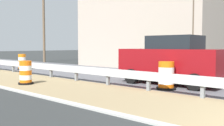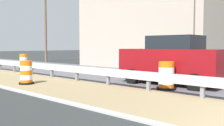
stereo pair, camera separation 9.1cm
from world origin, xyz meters
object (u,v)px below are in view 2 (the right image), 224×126
object	(u,v)px
traffic_barrel_close	(26,74)
car_lead_far_lane	(172,60)
traffic_barrel_nearest	(166,77)
utility_pole_mid	(45,15)
traffic_barrel_mid	(24,63)

from	to	relation	value
traffic_barrel_close	car_lead_far_lane	distance (m)	6.28
car_lead_far_lane	traffic_barrel_close	bearing A→B (deg)	40.09
traffic_barrel_nearest	utility_pole_mid	xyz separation A→B (m)	(6.29, 17.88, 4.23)
traffic_barrel_close	car_lead_far_lane	world-z (taller)	car_lead_far_lane
traffic_barrel_mid	utility_pole_mid	distance (m)	9.35
utility_pole_mid	car_lead_far_lane	bearing A→B (deg)	-106.11
traffic_barrel_close	traffic_barrel_mid	size ratio (longest dim) A/B	0.93
traffic_barrel_close	traffic_barrel_mid	xyz separation A→B (m)	(3.47, 6.65, 0.04)
traffic_barrel_nearest	car_lead_far_lane	bearing A→B (deg)	21.96
traffic_barrel_mid	car_lead_far_lane	size ratio (longest dim) A/B	0.24
traffic_barrel_mid	utility_pole_mid	size ratio (longest dim) A/B	0.12
traffic_barrel_close	traffic_barrel_mid	world-z (taller)	traffic_barrel_mid
traffic_barrel_close	car_lead_far_lane	size ratio (longest dim) A/B	0.23
traffic_barrel_nearest	traffic_barrel_mid	size ratio (longest dim) A/B	0.98
traffic_barrel_nearest	traffic_barrel_close	size ratio (longest dim) A/B	1.05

